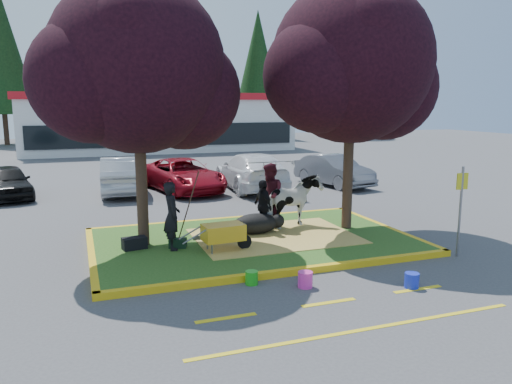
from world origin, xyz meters
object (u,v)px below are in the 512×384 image
object	(u,v)px
bucket_pink	(305,280)
cow	(293,202)
bucket_green	(252,278)
bucket_blue	(412,280)
sign_post	(461,202)
car_silver	(122,175)
calf	(256,224)
car_black	(8,182)
wheelbarrow	(224,233)
handler	(172,216)

from	to	relation	value
bucket_pink	cow	bearing A→B (deg)	69.55
bucket_green	bucket_blue	distance (m)	3.24
cow	bucket_blue	xyz separation A→B (m)	(0.50, -4.81, -0.75)
sign_post	car_silver	distance (m)	13.54
calf	car_black	size ratio (longest dim) A/B	0.34
cow	bucket_blue	world-z (taller)	cow
bucket_pink	car_silver	xyz separation A→B (m)	(-2.51, 12.26, 0.59)
wheelbarrow	car_black	world-z (taller)	car_black
calf	sign_post	bearing A→B (deg)	-51.76
sign_post	car_silver	xyz separation A→B (m)	(-6.88, 11.64, -0.59)
handler	car_black	distance (m)	10.63
cow	wheelbarrow	world-z (taller)	cow
wheelbarrow	bucket_pink	distance (m)	2.72
calf	car_black	xyz separation A→B (m)	(-7.10, 8.86, 0.22)
handler	car_black	bearing A→B (deg)	26.13
bucket_pink	bucket_green	bearing A→B (deg)	151.64
handler	wheelbarrow	xyz separation A→B (m)	(1.13, -0.59, -0.38)
cow	bucket_blue	distance (m)	4.89
handler	bucket_blue	size ratio (longest dim) A/B	5.39
sign_post	car_black	size ratio (longest dim) A/B	0.58
calf	handler	world-z (taller)	handler
handler	bucket_blue	xyz separation A→B (m)	(4.12, -3.85, -0.83)
handler	car_silver	xyz separation A→B (m)	(-0.39, 9.18, -0.23)
bucket_blue	car_silver	xyz separation A→B (m)	(-4.52, 13.03, 0.60)
calf	car_black	bearing A→B (deg)	114.60
calf	handler	distance (m)	2.57
car_black	cow	bearing A→B (deg)	-58.96
sign_post	bucket_blue	size ratio (longest dim) A/B	7.11
bucket_green	car_black	size ratio (longest dim) A/B	0.07
sign_post	car_black	distance (m)	16.41
wheelbarrow	bucket_blue	xyz separation A→B (m)	(2.99, -3.26, -0.45)
bucket_green	bucket_pink	size ratio (longest dim) A/B	0.87
bucket_blue	car_black	bearing A→B (deg)	123.35
cow	bucket_blue	bearing A→B (deg)	166.08
wheelbarrow	car_black	bearing A→B (deg)	115.61
bucket_green	car_black	xyz separation A→B (m)	(-5.84, 12.10, 0.50)
sign_post	car_silver	world-z (taller)	sign_post
handler	car_silver	size ratio (longest dim) A/B	0.37
bucket_blue	car_silver	world-z (taller)	car_silver
bucket_pink	bucket_blue	size ratio (longest dim) A/B	1.04
calf	car_silver	world-z (taller)	car_silver
bucket_green	car_silver	distance (m)	11.86
cow	wheelbarrow	xyz separation A→B (m)	(-2.49, -1.55, -0.29)
bucket_pink	car_silver	size ratio (longest dim) A/B	0.07
car_black	car_silver	size ratio (longest dim) A/B	0.83
bucket_pink	car_black	bearing A→B (deg)	118.32
wheelbarrow	car_black	size ratio (longest dim) A/B	0.47
cow	bucket_green	xyz separation A→B (m)	(-2.48, -3.53, -0.76)
calf	sign_post	world-z (taller)	sign_post
bucket_blue	bucket_pink	bearing A→B (deg)	159.22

